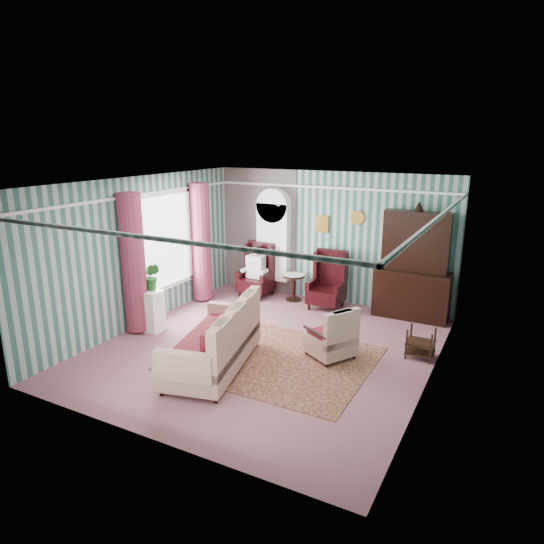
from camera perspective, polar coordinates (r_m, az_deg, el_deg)
The scene contains 17 objects.
floor at distance 8.66m, azimuth -0.68°, elevation -8.98°, with size 6.00×6.00×0.00m, color #96575D.
room_shell at distance 8.49m, azimuth -3.83°, elevation 4.73°, with size 5.53×6.02×2.91m.
bookcase at distance 11.29m, azimuth 0.16°, elevation 2.91°, with size 0.80×0.28×2.24m, color white.
dresser_hutch at distance 10.11m, azimuth 16.37°, elevation 1.10°, with size 1.50×0.56×2.36m, color black.
wingback_left at distance 11.20m, azimuth -1.90°, elevation 0.18°, with size 0.76×0.80×1.25m, color black.
wingback_right at distance 10.47m, azimuth 6.45°, elevation -1.01°, with size 0.76×0.80×1.25m, color black.
seated_woman at distance 11.21m, azimuth -1.90°, elevation 0.01°, with size 0.44×0.40×1.18m, color silver, non-canonical shape.
round_side_table at distance 11.02m, azimuth 2.57°, elevation -1.84°, with size 0.50×0.50×0.60m, color black.
nest_table at distance 8.60m, azimuth 17.09°, elevation -7.95°, with size 0.45×0.38×0.54m, color black.
plant_stand at distance 9.60m, azimuth -14.30°, elevation -4.40°, with size 0.55×0.35×0.80m, color white.
rug at distance 8.29m, azimuth 0.17°, elevation -10.11°, with size 3.20×2.60×0.01m, color #4F1A1E.
sofa at distance 7.85m, azimuth -7.04°, elevation -8.22°, with size 2.23×0.90×0.90m, color beige.
floral_armchair at distance 8.21m, azimuth 6.92°, elevation -6.86°, with size 0.76×0.79×0.97m, color beige.
coffee_table at distance 8.21m, azimuth -6.21°, elevation -8.94°, with size 0.85×0.47×0.41m, color black.
potted_plant_a at distance 9.38m, azimuth -15.63°, elevation -0.99°, with size 0.39×0.34×0.44m, color #265A1C.
potted_plant_b at distance 9.41m, azimuth -13.90°, elevation -0.53°, with size 0.29×0.23×0.53m, color #1E581B.
potted_plant_c at distance 9.50m, azimuth -14.21°, elevation -0.72°, with size 0.24×0.24×0.42m, color #1C581B.
Camera 1 is at (3.77, -6.92, 3.61)m, focal length 32.00 mm.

